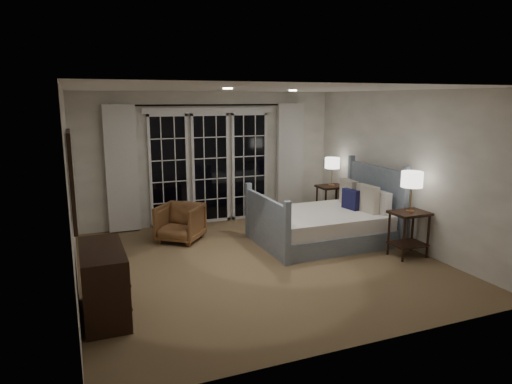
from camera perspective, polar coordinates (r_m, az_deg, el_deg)
name	(u,v)px	position (r m, az deg, el deg)	size (l,w,h in m)	color
floor	(260,262)	(6.80, 0.47, -8.79)	(5.00, 5.00, 0.00)	olive
ceiling	(260,89)	(6.37, 0.51, 12.79)	(5.00, 5.00, 0.00)	white
wall_left	(70,192)	(5.99, -22.19, -0.04)	(0.02, 5.00, 2.50)	white
wall_right	(402,169)	(7.77, 17.80, 2.77)	(0.02, 5.00, 2.50)	white
wall_back	(210,158)	(8.80, -5.79, 4.25)	(5.00, 0.02, 2.50)	white
wall_front	(364,222)	(4.32, 13.35, -3.72)	(5.00, 0.02, 2.50)	white
french_doors	(211,167)	(8.79, -5.70, 3.18)	(2.50, 0.04, 2.20)	black
curtain_rod	(210,105)	(8.64, -5.74, 10.77)	(0.03, 0.03, 3.50)	black
curtain_left	(122,169)	(8.39, -16.43, 2.78)	(0.55, 0.10, 2.25)	silver
curtain_right	(290,160)	(9.30, 4.25, 4.05)	(0.55, 0.10, 2.25)	silver
downlight_a	(293,91)	(7.25, 4.62, 12.53)	(0.12, 0.12, 0.01)	white
downlight_b	(228,89)	(5.79, -3.56, 12.79)	(0.12, 0.12, 0.01)	white
bed	(326,223)	(7.75, 8.76, -3.89)	(2.13, 1.52, 1.23)	#858FA1
nightstand_left	(409,227)	(7.29, 18.55, -4.16)	(0.54, 0.43, 0.70)	black
nightstand_right	(331,197)	(9.12, 9.37, -0.65)	(0.53, 0.43, 0.69)	black
lamp_left	(412,180)	(7.14, 18.93, 1.46)	(0.32, 0.32, 0.61)	#B47E48
lamp_right	(332,163)	(9.00, 9.51, 3.55)	(0.29, 0.29, 0.55)	#B47E48
armchair	(180,223)	(7.80, -9.45, -3.81)	(0.68, 0.70, 0.63)	brown
dresser	(104,282)	(5.38, -18.50, -10.63)	(0.47, 1.10, 0.78)	black
mirror	(72,180)	(5.06, -22.01, 1.44)	(0.05, 0.85, 1.00)	black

